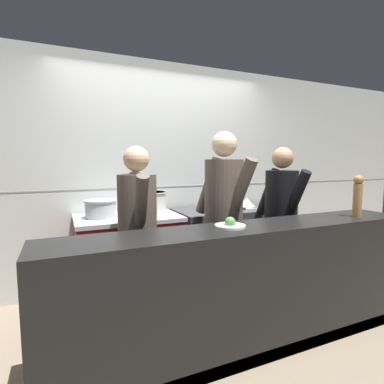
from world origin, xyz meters
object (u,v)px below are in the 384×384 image
(chefs_knife, at_px, (249,209))
(pepper_mill, at_px, (358,195))
(chef_sous, at_px, (223,216))
(chef_line, at_px, (281,217))
(oven_range, at_px, (128,258))
(chef_head_cook, at_px, (138,231))
(stock_pot, at_px, (101,208))
(mixing_bowl_steel, at_px, (247,202))
(plated_dish_main, at_px, (230,225))
(sauce_pot, at_px, (152,202))

(chefs_knife, distance_m, pepper_mill, 1.20)
(chef_sous, bearing_deg, chef_line, -12.33)
(chef_line, bearing_deg, oven_range, 150.85)
(chef_head_cook, distance_m, chef_sous, 0.79)
(stock_pot, height_order, pepper_mill, pepper_mill)
(oven_range, relative_size, mixing_bowl_steel, 4.88)
(plated_dish_main, bearing_deg, sauce_pot, 101.61)
(oven_range, height_order, chef_head_cook, chef_head_cook)
(chef_line, bearing_deg, sauce_pot, 143.71)
(chefs_knife, bearing_deg, chef_head_cook, -161.50)
(stock_pot, xyz_separation_m, sauce_pot, (0.54, 0.07, 0.03))
(plated_dish_main, xyz_separation_m, chef_head_cook, (-0.57, 0.54, -0.11))
(chefs_knife, xyz_separation_m, chef_head_cook, (-1.43, -0.48, -0.02))
(sauce_pot, distance_m, chef_line, 1.35)
(mixing_bowl_steel, height_order, plated_dish_main, plated_dish_main)
(chef_line, bearing_deg, pepper_mill, -65.09)
(pepper_mill, xyz_separation_m, chef_line, (-0.33, 0.59, -0.27))
(mixing_bowl_steel, distance_m, plated_dish_main, 1.56)
(oven_range, xyz_separation_m, chef_sous, (0.74, -0.67, 0.51))
(sauce_pot, bearing_deg, chef_line, -31.57)
(sauce_pot, distance_m, mixing_bowl_steel, 1.22)
(oven_range, xyz_separation_m, chef_head_cook, (-0.04, -0.60, 0.43))
(sauce_pot, height_order, plated_dish_main, sauce_pot)
(mixing_bowl_steel, xyz_separation_m, plated_dish_main, (-0.97, -1.22, 0.04))
(mixing_bowl_steel, distance_m, pepper_mill, 1.35)
(plated_dish_main, height_order, chef_sous, chef_sous)
(oven_range, distance_m, plated_dish_main, 1.37)
(mixing_bowl_steel, xyz_separation_m, chef_head_cook, (-1.54, -0.68, -0.07))
(sauce_pot, xyz_separation_m, chef_line, (1.14, -0.70, -0.13))
(stock_pot, relative_size, chef_line, 0.20)
(plated_dish_main, xyz_separation_m, chef_sous, (0.22, 0.47, -0.03))
(stock_pot, xyz_separation_m, pepper_mill, (2.02, -1.22, 0.16))
(sauce_pot, bearing_deg, stock_pot, -172.54)
(mixing_bowl_steel, relative_size, pepper_mill, 0.58)
(mixing_bowl_steel, distance_m, chefs_knife, 0.24)
(chef_sous, bearing_deg, stock_pot, 132.46)
(chef_sous, bearing_deg, plated_dish_main, -128.73)
(sauce_pot, relative_size, pepper_mill, 0.86)
(mixing_bowl_steel, height_order, chefs_knife, mixing_bowl_steel)
(chef_line, bearing_deg, chef_head_cook, 173.67)
(stock_pot, height_order, chefs_knife, stock_pot)
(chefs_knife, bearing_deg, pepper_mill, -71.63)
(chef_line, bearing_deg, mixing_bowl_steel, 79.21)
(mixing_bowl_steel, height_order, chef_line, chef_line)
(stock_pot, distance_m, mixing_bowl_steel, 1.76)
(chef_head_cook, bearing_deg, chefs_knife, 23.11)
(stock_pot, bearing_deg, chef_head_cook, -69.60)
(oven_range, height_order, plated_dish_main, plated_dish_main)
(mixing_bowl_steel, relative_size, chef_line, 0.13)
(chef_head_cook, xyz_separation_m, chef_sous, (0.78, -0.06, 0.08))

